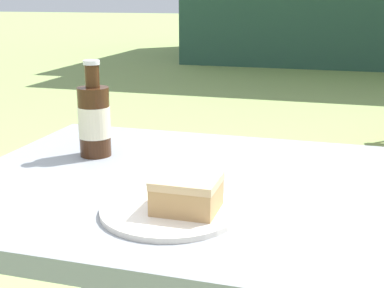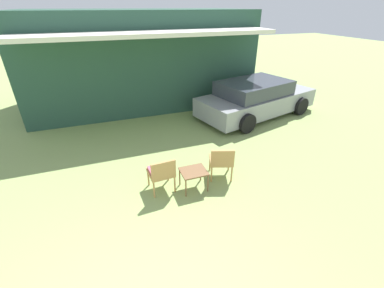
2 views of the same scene
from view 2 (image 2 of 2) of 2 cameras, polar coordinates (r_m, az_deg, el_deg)
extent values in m
cube|color=#284C3D|center=(10.78, -11.57, 18.29)|extent=(8.04, 3.96, 3.37)
cube|color=silver|center=(8.12, -9.03, 23.00)|extent=(7.64, 1.20, 0.12)
cube|color=gray|center=(9.49, 14.16, 9.07)|extent=(4.62, 2.74, 0.62)
cube|color=#383D47|center=(9.18, 13.63, 12.02)|extent=(2.70, 2.12, 0.46)
cylinder|color=black|center=(11.06, 15.47, 10.72)|extent=(0.65, 0.35, 0.62)
cylinder|color=black|center=(10.08, 23.01, 7.76)|extent=(0.65, 0.35, 0.62)
cylinder|color=black|center=(9.27, 4.28, 8.28)|extent=(0.65, 0.35, 0.62)
cylinder|color=black|center=(8.06, 12.11, 4.52)|extent=(0.65, 0.35, 0.62)
cylinder|color=#B2844C|center=(5.79, -5.38, -6.44)|extent=(0.04, 0.04, 0.39)
cylinder|color=#B2844C|center=(5.70, -9.68, -7.40)|extent=(0.04, 0.04, 0.39)
cylinder|color=#B2844C|center=(5.45, -3.84, -8.95)|extent=(0.04, 0.04, 0.39)
cylinder|color=#B2844C|center=(5.35, -8.42, -10.03)|extent=(0.04, 0.04, 0.39)
cube|color=#B2844C|center=(5.44, -6.97, -6.26)|extent=(0.53, 0.54, 0.06)
cube|color=#B2844C|center=(5.14, -6.34, -5.71)|extent=(0.51, 0.08, 0.35)
cube|color=#CC5670|center=(5.40, -7.00, -5.78)|extent=(0.48, 0.46, 0.05)
cylinder|color=#B2844C|center=(6.17, 8.16, -4.23)|extent=(0.04, 0.04, 0.39)
cylinder|color=#B2844C|center=(6.11, 4.00, -4.30)|extent=(0.04, 0.04, 0.39)
cylinder|color=#B2844C|center=(5.80, 8.80, -6.63)|extent=(0.04, 0.04, 0.39)
cylinder|color=#B2844C|center=(5.74, 4.36, -6.74)|extent=(0.04, 0.04, 0.39)
cube|color=#B2844C|center=(5.83, 6.45, -3.60)|extent=(0.64, 0.64, 0.06)
cube|color=#B2844C|center=(5.53, 6.84, -3.05)|extent=(0.49, 0.21, 0.35)
cube|color=brown|center=(5.40, 0.36, -6.12)|extent=(0.54, 0.47, 0.03)
cylinder|color=brown|center=(5.31, -1.37, -9.81)|extent=(0.03, 0.03, 0.42)
cylinder|color=brown|center=(5.45, 3.57, -8.71)|extent=(0.03, 0.03, 0.42)
cylinder|color=brown|center=(5.63, -2.75, -7.32)|extent=(0.03, 0.03, 0.42)
cylinder|color=brown|center=(5.76, 1.93, -6.35)|extent=(0.03, 0.03, 0.42)
camera|label=1|loc=(2.43, 6.15, -53.65)|focal=50.00mm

